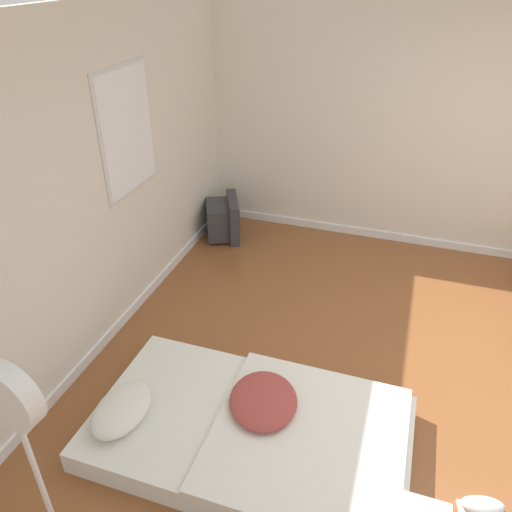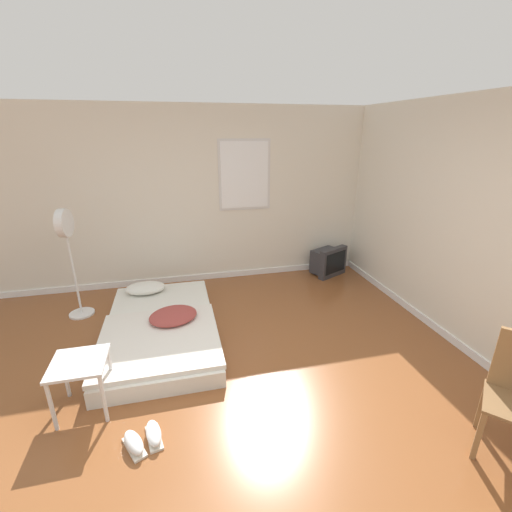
% 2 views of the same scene
% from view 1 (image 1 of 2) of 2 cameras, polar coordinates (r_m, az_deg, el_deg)
% --- Properties ---
extents(ground_plane, '(20.00, 20.00, 0.00)m').
position_cam_1_polar(ground_plane, '(4.08, 21.87, -15.91)').
color(ground_plane, brown).
extents(wall_back, '(7.26, 0.08, 2.60)m').
position_cam_1_polar(wall_back, '(3.98, -18.41, 6.63)').
color(wall_back, silver).
rests_on(wall_back, ground_plane).
extents(wall_right, '(0.08, 8.07, 2.60)m').
position_cam_1_polar(wall_right, '(5.58, 24.31, 12.33)').
color(wall_right, silver).
rests_on(wall_right, ground_plane).
extents(mattress_bed, '(1.23, 2.10, 0.32)m').
position_cam_1_polar(mattress_bed, '(3.53, -0.52, -19.35)').
color(mattress_bed, silver).
rests_on(mattress_bed, ground_plane).
extents(crt_tv, '(0.61, 0.54, 0.47)m').
position_cam_1_polar(crt_tv, '(5.78, -3.69, 4.27)').
color(crt_tv, '#333338').
rests_on(crt_tv, ground_plane).
extents(standing_fan, '(0.30, 0.35, 1.39)m').
position_cam_1_polar(standing_fan, '(2.63, -25.12, -17.94)').
color(standing_fan, silver).
rests_on(standing_fan, ground_plane).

